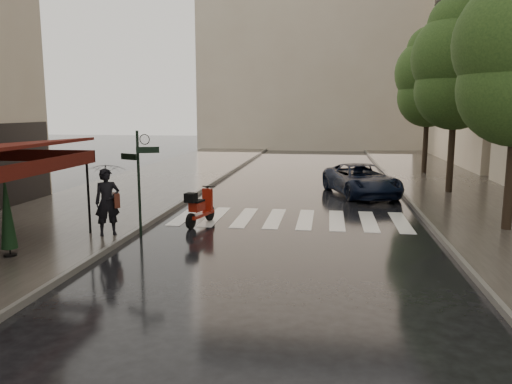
% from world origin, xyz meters
% --- Properties ---
extents(ground, '(120.00, 120.00, 0.00)m').
position_xyz_m(ground, '(0.00, 0.00, 0.00)').
color(ground, black).
rests_on(ground, ground).
extents(sidewalk_near, '(6.00, 60.00, 0.12)m').
position_xyz_m(sidewalk_near, '(-4.50, 12.00, 0.06)').
color(sidewalk_near, '#38332D').
rests_on(sidewalk_near, ground).
extents(sidewalk_far, '(5.50, 60.00, 0.12)m').
position_xyz_m(sidewalk_far, '(10.25, 12.00, 0.06)').
color(sidewalk_far, '#38332D').
rests_on(sidewalk_far, ground).
extents(curb_near, '(0.12, 60.00, 0.16)m').
position_xyz_m(curb_near, '(-1.45, 12.00, 0.07)').
color(curb_near, '#595651').
rests_on(curb_near, ground).
extents(curb_far, '(0.12, 60.00, 0.16)m').
position_xyz_m(curb_far, '(7.45, 12.00, 0.07)').
color(curb_far, '#595651').
rests_on(curb_far, ground).
extents(crosswalk, '(7.85, 3.20, 0.01)m').
position_xyz_m(crosswalk, '(2.98, 6.00, 0.01)').
color(crosswalk, silver).
rests_on(crosswalk, ground).
extents(signpost, '(1.17, 0.29, 3.10)m').
position_xyz_m(signpost, '(-1.19, 3.00, 1.83)').
color(signpost, black).
rests_on(signpost, ground).
extents(backdrop_building, '(22.00, 6.00, 20.00)m').
position_xyz_m(backdrop_building, '(3.00, 38.00, 10.00)').
color(backdrop_building, '#B7A68C').
rests_on(backdrop_building, ground).
extents(tree_mid, '(3.80, 3.80, 8.34)m').
position_xyz_m(tree_mid, '(9.50, 12.00, 5.59)').
color(tree_mid, black).
rests_on(tree_mid, sidewalk_far).
extents(tree_far, '(3.80, 3.80, 8.16)m').
position_xyz_m(tree_far, '(9.70, 19.00, 5.46)').
color(tree_far, black).
rests_on(tree_far, sidewalk_far).
extents(pedestrian_with_umbrella, '(1.59, 1.59, 2.59)m').
position_xyz_m(pedestrian_with_umbrella, '(-2.00, 2.58, 1.84)').
color(pedestrian_with_umbrella, black).
rests_on(pedestrian_with_umbrella, sidewalk_near).
extents(scooter, '(0.72, 1.77, 1.18)m').
position_xyz_m(scooter, '(0.14, 4.69, 0.55)').
color(scooter, black).
rests_on(scooter, ground).
extents(parked_car, '(3.63, 5.34, 1.36)m').
position_xyz_m(parked_car, '(5.67, 11.28, 0.68)').
color(parked_car, black).
rests_on(parked_car, ground).
extents(parasol_back, '(0.38, 0.38, 2.07)m').
position_xyz_m(parasol_back, '(-3.50, 0.24, 1.23)').
color(parasol_back, black).
rests_on(parasol_back, sidewalk_near).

